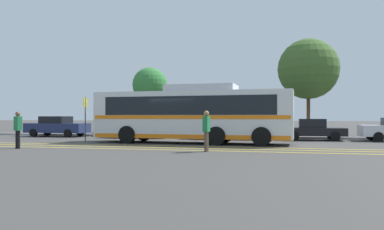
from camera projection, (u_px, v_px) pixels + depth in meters
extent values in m
plane|color=#423F3D|center=(176.00, 143.00, 21.51)|extent=(220.00, 220.00, 0.00)
cube|color=gold|center=(182.00, 146.00, 19.27)|extent=(31.25, 0.20, 0.01)
cube|color=gold|center=(177.00, 148.00, 18.23)|extent=(31.25, 0.20, 0.01)
cube|color=gold|center=(170.00, 150.00, 17.12)|extent=(31.25, 0.20, 0.01)
cube|color=#99999E|center=(210.00, 137.00, 27.07)|extent=(39.25, 0.36, 0.15)
cube|color=silver|center=(192.00, 115.00, 21.41)|extent=(11.36, 3.04, 2.62)
cube|color=black|center=(192.00, 106.00, 21.42)|extent=(9.79, 3.00, 1.03)
cube|color=orange|center=(192.00, 117.00, 21.41)|extent=(11.14, 3.07, 0.20)
cube|color=orange|center=(192.00, 136.00, 21.41)|extent=(11.14, 3.06, 0.24)
cube|color=black|center=(104.00, 114.00, 22.98)|extent=(0.15, 2.20, 1.93)
cube|color=black|center=(104.00, 96.00, 22.98)|extent=(0.12, 1.75, 0.24)
cube|color=silver|center=(201.00, 88.00, 21.26)|extent=(4.03, 2.19, 0.37)
cube|color=black|center=(100.00, 132.00, 23.05)|extent=(0.13, 1.87, 0.04)
cube|color=black|center=(100.00, 136.00, 23.05)|extent=(0.13, 1.87, 0.04)
cylinder|color=black|center=(127.00, 135.00, 21.22)|extent=(1.01, 0.33, 1.00)
cylinder|color=black|center=(144.00, 133.00, 23.53)|extent=(1.01, 0.33, 1.00)
cylinder|color=black|center=(216.00, 136.00, 19.79)|extent=(1.01, 0.33, 1.00)
cylinder|color=black|center=(225.00, 134.00, 22.09)|extent=(1.01, 0.33, 1.00)
cylinder|color=black|center=(261.00, 137.00, 19.13)|extent=(1.01, 0.33, 1.00)
cylinder|color=black|center=(266.00, 134.00, 21.44)|extent=(1.01, 0.33, 1.00)
cube|color=navy|center=(57.00, 128.00, 28.58)|extent=(4.85, 1.91, 0.72)
cube|color=black|center=(56.00, 120.00, 28.62)|extent=(2.07, 1.60, 0.53)
cylinder|color=black|center=(80.00, 132.00, 28.99)|extent=(0.61, 0.22, 0.60)
cylinder|color=black|center=(68.00, 133.00, 27.39)|extent=(0.61, 0.22, 0.60)
cylinder|color=black|center=(47.00, 132.00, 29.77)|extent=(0.61, 0.22, 0.60)
cylinder|color=black|center=(33.00, 133.00, 28.17)|extent=(0.61, 0.22, 0.60)
cube|color=olive|center=(140.00, 129.00, 26.87)|extent=(4.48, 2.01, 0.63)
cube|color=black|center=(138.00, 122.00, 26.90)|extent=(1.90, 1.71, 0.41)
cylinder|color=black|center=(162.00, 133.00, 27.47)|extent=(0.60, 0.21, 0.60)
cylinder|color=black|center=(154.00, 134.00, 25.71)|extent=(0.60, 0.21, 0.60)
cylinder|color=black|center=(127.00, 133.00, 28.04)|extent=(0.60, 0.21, 0.60)
cylinder|color=black|center=(117.00, 134.00, 26.27)|extent=(0.60, 0.21, 0.60)
cube|color=maroon|center=(227.00, 130.00, 25.37)|extent=(4.87, 1.93, 0.61)
cube|color=black|center=(225.00, 122.00, 25.40)|extent=(2.05, 1.69, 0.52)
cylinder|color=black|center=(250.00, 134.00, 25.91)|extent=(0.60, 0.20, 0.60)
cylinder|color=black|center=(248.00, 136.00, 24.13)|extent=(0.60, 0.20, 0.60)
cylinder|color=black|center=(207.00, 134.00, 26.60)|extent=(0.60, 0.20, 0.60)
cylinder|color=black|center=(202.00, 135.00, 24.82)|extent=(0.60, 0.20, 0.60)
cube|color=black|center=(313.00, 132.00, 24.16)|extent=(3.94, 1.89, 0.50)
cube|color=black|center=(312.00, 123.00, 24.19)|extent=(1.66, 1.65, 0.58)
cylinder|color=black|center=(332.00, 135.00, 24.73)|extent=(0.60, 0.20, 0.60)
cylinder|color=black|center=(335.00, 136.00, 23.01)|extent=(0.60, 0.20, 0.60)
cylinder|color=black|center=(294.00, 135.00, 25.31)|extent=(0.60, 0.20, 0.60)
cylinder|color=black|center=(294.00, 136.00, 23.59)|extent=(0.60, 0.20, 0.60)
cylinder|color=black|center=(378.00, 137.00, 22.46)|extent=(0.60, 0.22, 0.60)
cylinder|color=black|center=(371.00, 136.00, 24.13)|extent=(0.60, 0.22, 0.60)
cylinder|color=black|center=(19.00, 140.00, 17.77)|extent=(0.14, 0.14, 0.86)
cylinder|color=black|center=(17.00, 140.00, 17.88)|extent=(0.14, 0.14, 0.86)
cube|color=#1E723F|center=(18.00, 123.00, 17.83)|extent=(0.47, 0.39, 0.68)
sphere|color=brown|center=(18.00, 114.00, 17.83)|extent=(0.23, 0.23, 0.23)
cylinder|color=brown|center=(206.00, 142.00, 16.22)|extent=(0.14, 0.14, 0.87)
cylinder|color=brown|center=(207.00, 142.00, 16.38)|extent=(0.14, 0.14, 0.87)
cube|color=#1E723F|center=(206.00, 124.00, 16.31)|extent=(0.27, 0.44, 0.69)
sphere|color=#9E704C|center=(206.00, 113.00, 16.31)|extent=(0.23, 0.23, 0.23)
cylinder|color=#59595E|center=(85.00, 119.00, 22.62)|extent=(0.07, 0.07, 2.71)
cube|color=yellow|center=(85.00, 102.00, 22.62)|extent=(0.05, 0.40, 0.56)
cylinder|color=#513823|center=(150.00, 116.00, 32.49)|extent=(0.28, 0.28, 3.15)
sphere|color=#337A38|center=(150.00, 85.00, 32.50)|extent=(3.02, 3.02, 3.02)
cylinder|color=#513823|center=(308.00, 114.00, 29.40)|extent=(0.28, 0.28, 3.49)
sphere|color=#3D6028|center=(308.00, 69.00, 29.42)|extent=(4.75, 4.75, 4.75)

